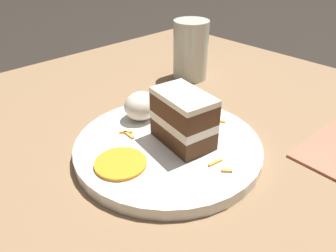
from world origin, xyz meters
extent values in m
plane|color=black|center=(0.00, 0.00, 0.00)|extent=(6.00, 6.00, 0.00)
cube|color=#846647|center=(0.00, 0.00, 0.01)|extent=(1.00, 1.01, 0.02)
cylinder|color=white|center=(0.02, -0.01, 0.03)|extent=(0.28, 0.28, 0.02)
cube|color=#4C2D19|center=(0.01, 0.00, 0.06)|extent=(0.07, 0.10, 0.03)
cube|color=silver|center=(0.01, 0.00, 0.08)|extent=(0.07, 0.10, 0.01)
cube|color=#4C2D19|center=(0.01, 0.00, 0.10)|extent=(0.07, 0.10, 0.03)
cube|color=silver|center=(0.01, 0.00, 0.12)|extent=(0.07, 0.10, 0.01)
ellipsoid|color=silver|center=(0.01, -0.09, 0.07)|extent=(0.06, 0.05, 0.05)
cylinder|color=orange|center=(0.11, -0.02, 0.04)|extent=(0.07, 0.07, 0.00)
cube|color=orange|center=(0.05, -0.08, 0.04)|extent=(0.02, 0.02, 0.00)
cube|color=orange|center=(0.01, 0.07, 0.04)|extent=(0.02, 0.01, 0.00)
cube|color=orange|center=(0.02, 0.09, 0.04)|extent=(0.01, 0.01, 0.00)
cube|color=orange|center=(-0.08, 0.00, 0.04)|extent=(0.01, 0.02, 0.00)
cube|color=orange|center=(0.06, -0.07, 0.04)|extent=(0.01, 0.02, 0.00)
cylinder|color=beige|center=(-0.21, -0.19, 0.09)|extent=(0.08, 0.08, 0.13)
cylinder|color=silver|center=(-0.21, -0.19, 0.05)|extent=(0.07, 0.07, 0.04)
camera|label=1|loc=(0.30, 0.28, 0.31)|focal=35.00mm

